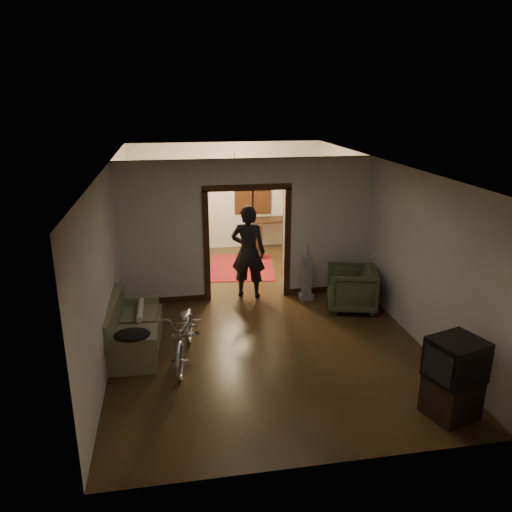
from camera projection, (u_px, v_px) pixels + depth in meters
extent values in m
cube|color=#31200F|center=(253.00, 311.00, 9.55)|extent=(5.00, 8.50, 0.01)
cube|color=white|center=(253.00, 164.00, 8.69)|extent=(5.00, 8.50, 0.01)
cube|color=beige|center=(226.00, 196.00, 13.10)|extent=(5.00, 0.02, 2.80)
cube|color=beige|center=(112.00, 248.00, 8.71)|extent=(0.02, 8.50, 2.80)
cube|color=beige|center=(382.00, 234.00, 9.53)|extent=(0.02, 8.50, 2.80)
cube|color=beige|center=(247.00, 230.00, 9.82)|extent=(5.00, 0.14, 2.80)
cube|color=black|center=(247.00, 245.00, 9.92)|extent=(1.74, 0.20, 2.32)
cube|color=black|center=(253.00, 190.00, 13.13)|extent=(0.98, 0.06, 1.28)
sphere|color=#FFE0A5|center=(234.00, 169.00, 11.17)|extent=(0.24, 0.24, 0.24)
cube|color=silver|center=(299.00, 236.00, 9.97)|extent=(0.08, 0.01, 0.12)
cube|color=#5D6140|center=(133.00, 325.00, 8.04)|extent=(0.89, 1.81, 0.82)
cylinder|color=beige|center=(140.00, 310.00, 8.30)|extent=(0.10, 0.82, 0.10)
ellipsoid|color=black|center=(132.00, 335.00, 7.12)|extent=(0.52, 0.39, 0.15)
imported|color=silver|center=(185.00, 333.00, 7.68)|extent=(0.86, 1.78, 0.90)
imported|color=#3D4929|center=(351.00, 288.00, 9.54)|extent=(1.10, 1.08, 0.83)
cube|color=black|center=(451.00, 397.00, 6.38)|extent=(0.71, 0.68, 0.53)
cube|color=black|center=(456.00, 360.00, 6.21)|extent=(0.76, 0.71, 0.53)
cube|color=gray|center=(306.00, 278.00, 9.98)|extent=(0.29, 0.24, 0.90)
imported|color=black|center=(248.00, 252.00, 9.97)|extent=(0.80, 0.66, 1.90)
cube|color=maroon|center=(242.00, 267.00, 11.94)|extent=(1.71, 2.11, 0.01)
cube|color=#22321E|center=(177.00, 218.00, 12.71)|extent=(0.96, 0.54, 1.91)
sphere|color=#1E5972|center=(175.00, 179.00, 12.40)|extent=(0.27, 0.27, 0.27)
cube|color=black|center=(274.00, 234.00, 13.21)|extent=(1.26, 0.96, 0.83)
cube|color=black|center=(253.00, 242.00, 12.45)|extent=(0.46, 0.46, 0.90)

